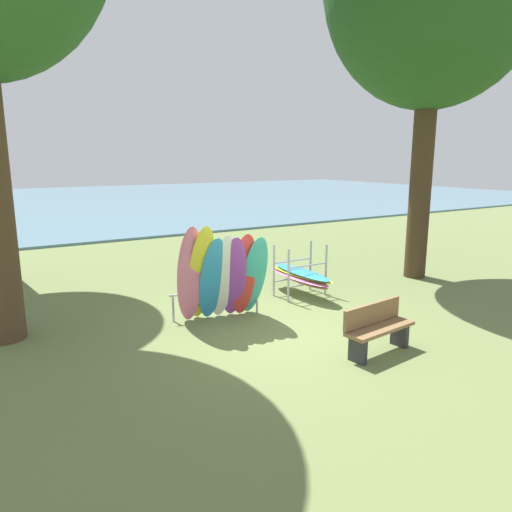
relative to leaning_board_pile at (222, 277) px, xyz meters
name	(u,v)px	position (x,y,z in m)	size (l,w,h in m)	color
ground_plane	(272,331)	(0.56, -0.98, -0.94)	(80.00, 80.00, 0.00)	olive
lake_water	(46,203)	(0.56, 28.39, -0.89)	(80.00, 36.00, 0.10)	slate
leaning_board_pile	(222,277)	(0.00, 0.00, 0.00)	(1.98, 1.18, 2.06)	pink
board_storage_rack	(301,275)	(2.47, 0.68, -0.44)	(1.15, 2.13, 1.25)	#9EA0A5
park_bench	(377,327)	(1.53, -2.74, -0.49)	(1.44, 0.57, 0.85)	#2D2D33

